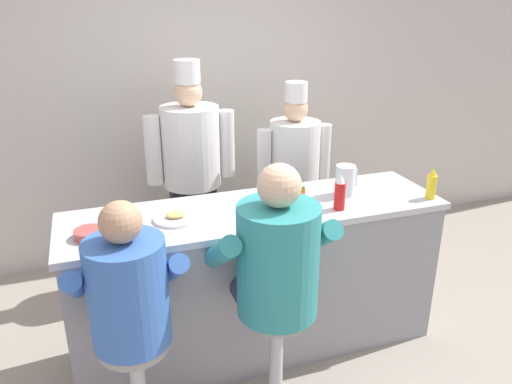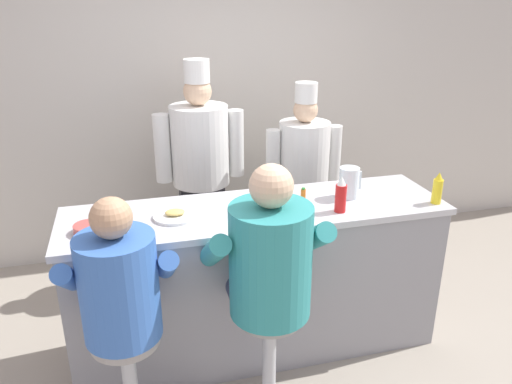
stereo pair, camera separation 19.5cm
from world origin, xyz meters
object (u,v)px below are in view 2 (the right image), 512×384
Objects in this scene: mustard_bottle_yellow at (437,189)px; diner_seated_teal at (268,265)px; cook_in_whites_near at (201,164)px; water_pitcher_clear at (349,183)px; coffee_mug_blue at (266,204)px; breakfast_plate at (175,215)px; diner_seated_blue at (120,294)px; ketchup_bottle_red at (341,195)px; hot_sauce_bottle_orange at (303,200)px; cook_in_whites_far at (303,173)px; cereal_bowl at (89,229)px.

diner_seated_teal is at bearing -164.51° from mustard_bottle_yellow.
cook_in_whites_near is at bearing 93.90° from diner_seated_teal.
water_pitcher_clear is 0.92m from diner_seated_teal.
coffee_mug_blue is (-1.06, 0.17, -0.05)m from mustard_bottle_yellow.
coffee_mug_blue is at bearing -3.24° from breakfast_plate.
cook_in_whites_near is at bearing 129.18° from water_pitcher_clear.
diner_seated_blue is 0.78× the size of cook_in_whites_near.
mustard_bottle_yellow is at bearing -3.08° from ketchup_bottle_red.
diner_seated_teal is at bearing -86.10° from cook_in_whites_near.
diner_seated_blue is at bearing -158.57° from water_pitcher_clear.
mustard_bottle_yellow is 1.72× the size of coffee_mug_blue.
diner_seated_blue is (-1.30, -0.37, -0.24)m from ketchup_bottle_red.
hot_sauce_bottle_orange is 0.77m from breakfast_plate.
hot_sauce_bottle_orange is at bearing 173.16° from mustard_bottle_yellow.
coffee_mug_blue is 0.07× the size of cook_in_whites_near.
hot_sauce_bottle_orange is at bearing -68.26° from cook_in_whites_near.
water_pitcher_clear is 0.12× the size of cook_in_whites_far.
cereal_bowl is at bearing 176.64° from mustard_bottle_yellow.
diner_seated_blue reaches higher than ketchup_bottle_red.
mustard_bottle_yellow is (0.64, -0.03, -0.01)m from ketchup_bottle_red.
diner_seated_blue is (0.15, -0.46, -0.16)m from cereal_bowl.
ketchup_bottle_red is at bearing 176.92° from mustard_bottle_yellow.
ketchup_bottle_red is 0.16× the size of diner_seated_blue.
hot_sauce_bottle_orange is at bearing -110.43° from cook_in_whites_far.
diner_seated_teal is at bearing -104.85° from coffee_mug_blue.
cook_in_whites_near reaches higher than water_pitcher_clear.
coffee_mug_blue is at bearing -122.12° from cook_in_whites_far.
diner_seated_teal is (0.90, -0.45, -0.11)m from cereal_bowl.
cook_in_whites_near is (-0.11, 1.55, 0.06)m from diner_seated_teal.
cereal_bowl is (-2.09, 0.12, -0.07)m from mustard_bottle_yellow.
hot_sauce_bottle_orange is 0.74× the size of water_pitcher_clear.
diner_seated_blue is (-0.33, -0.54, -0.15)m from breakfast_plate.
water_pitcher_clear is 1.60m from cereal_bowl.
coffee_mug_blue is 1.09m from cook_in_whites_far.
diner_seated_blue is at bearing -158.18° from hot_sauce_bottle_orange.
cook_in_whites_near reaches higher than breakfast_plate.
ketchup_bottle_red is 1.52× the size of hot_sauce_bottle_orange.
mustard_bottle_yellow is at bearing 9.79° from diner_seated_blue.
ketchup_bottle_red is 0.23m from hot_sauce_bottle_orange.
hot_sauce_bottle_orange is 1.21m from cook_in_whites_near.
diner_seated_blue is 1.69m from cook_in_whites_near.
hot_sauce_bottle_orange is 0.08× the size of cook_in_whites_near.
coffee_mug_blue is 1.08m from cook_in_whites_near.
hot_sauce_bottle_orange is at bearing 51.68° from diner_seated_teal.
diner_seated_teal is at bearing -146.73° from ketchup_bottle_red.
cook_in_whites_far is (0.01, 0.85, -0.22)m from water_pitcher_clear.
cook_in_whites_far reaches higher than ketchup_bottle_red.
coffee_mug_blue is at bearing 2.63° from cereal_bowl.
cereal_bowl is at bearing 153.28° from diner_seated_teal.
cook_in_whites_far is (0.71, 1.42, -0.04)m from diner_seated_teal.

